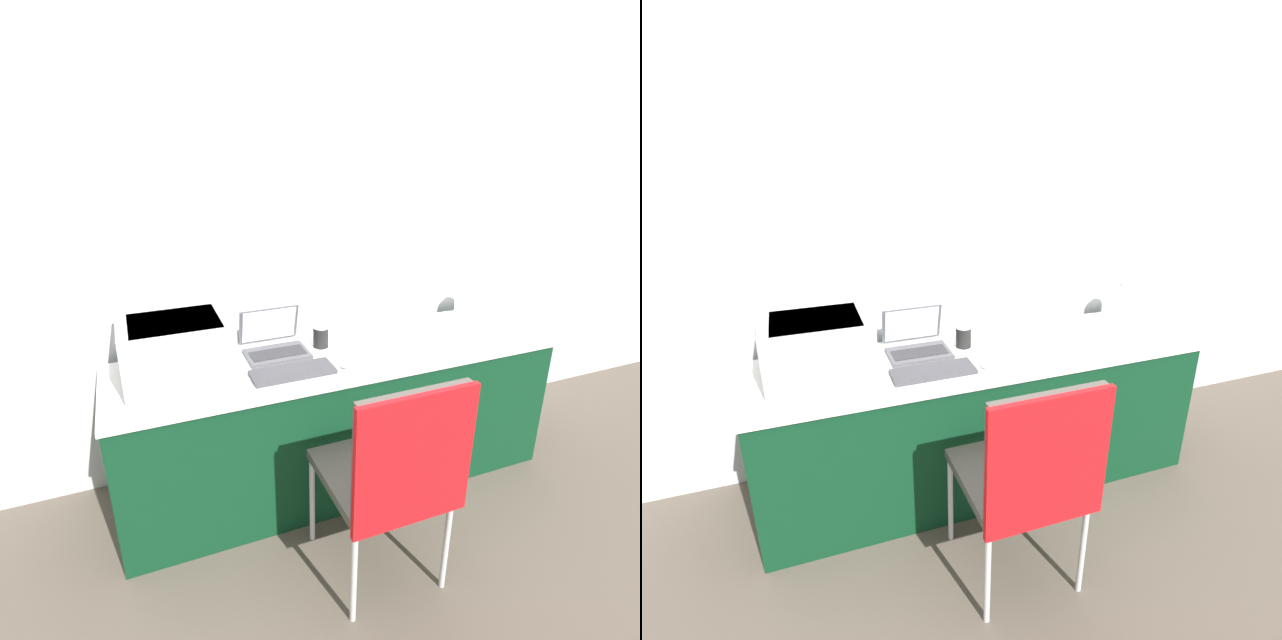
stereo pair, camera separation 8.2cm
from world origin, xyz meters
TOP-DOWN VIEW (x-y plane):
  - ground_plane at (0.00, 0.00)m, footprint 14.00×14.00m
  - wall_back at (0.00, 0.69)m, footprint 8.00×0.05m
  - table at (0.00, 0.29)m, footprint 2.21×0.60m
  - printer at (-0.76, 0.34)m, footprint 0.47×0.40m
  - laptop_left at (-0.29, 0.43)m, footprint 0.30×0.27m
  - external_keyboard at (-0.28, 0.17)m, footprint 0.38×0.14m
  - coffee_cup at (-0.05, 0.40)m, footprint 0.08×0.08m
  - mouse at (-0.03, 0.14)m, footprint 0.06×0.05m
  - metal_pitcher at (0.93, 0.45)m, footprint 0.12×0.12m
  - chair at (-0.08, -0.43)m, footprint 0.47×0.50m

SIDE VIEW (x-z plane):
  - ground_plane at x=0.00m, z-range 0.00..0.00m
  - table at x=0.00m, z-range 0.00..0.73m
  - chair at x=-0.08m, z-range 0.11..1.08m
  - external_keyboard at x=-0.28m, z-range 0.73..0.75m
  - mouse at x=-0.03m, z-range 0.73..0.76m
  - laptop_left at x=-0.29m, z-range 0.68..0.89m
  - coffee_cup at x=-0.05m, z-range 0.73..0.85m
  - metal_pitcher at x=0.93m, z-range 0.72..0.98m
  - printer at x=-0.76m, z-range 0.74..1.03m
  - wall_back at x=0.00m, z-range 0.00..2.60m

